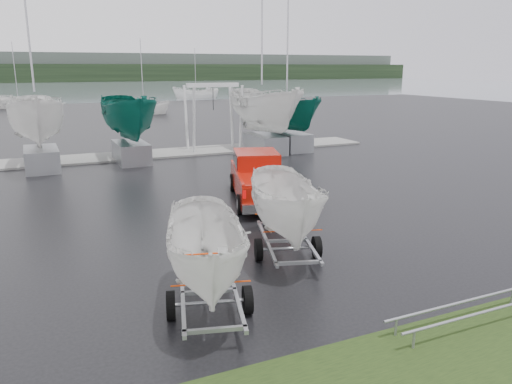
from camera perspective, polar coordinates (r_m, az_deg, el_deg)
name	(u,v)px	position (r m, az deg, el deg)	size (l,w,h in m)	color
ground_plane	(204,215)	(17.66, -5.99, -2.65)	(120.00, 120.00, 0.00)	black
lake	(53,91)	(116.30, -22.21, 10.60)	(300.00, 300.00, 0.00)	slate
dock	(132,156)	(29.97, -13.97, 4.06)	(30.00, 3.00, 0.12)	gray
treeline	(41,73)	(186.16, -23.39, 12.37)	(300.00, 8.00, 6.00)	black
far_hill	(39,67)	(194.15, -23.52, 12.97)	(300.00, 6.00, 10.00)	#4C5651
pickup_truck	(258,176)	(19.48, 0.26, 1.86)	(3.36, 5.70, 1.80)	#9B1308
trailer_hitched	(288,155)	(13.13, 3.67, 4.25)	(2.25, 3.79, 5.23)	#92959A
trailer_parked	(206,190)	(10.06, -5.70, 0.20)	(2.08, 3.78, 4.91)	#92959A
boat_hoist	(213,107)	(30.95, -4.91, 9.62)	(3.30, 2.18, 4.12)	silver
keelboat_0	(34,84)	(27.09, -24.06, 11.24)	(2.68, 3.20, 10.86)	#92959A
keelboat_1	(127,86)	(27.73, -14.52, 11.64)	(2.57, 3.20, 7.93)	#92959A
keelboat_2	(265,76)	(30.00, 1.08, 13.09)	(2.85, 3.20, 11.03)	#92959A
keelboat_3	(291,91)	(31.14, 3.98, 11.43)	(2.29, 3.20, 10.46)	#92959A
moored_boat_1	(19,109)	(69.05, -25.44, 8.57)	(3.74, 3.72, 11.49)	silver
moored_boat_2	(144,114)	(56.55, -12.67, 8.65)	(2.42, 2.37, 10.85)	silver
moored_boat_3	(196,98)	(84.45, -6.86, 10.59)	(3.29, 3.23, 11.86)	silver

